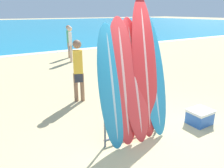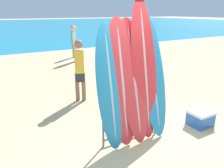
{
  "view_description": "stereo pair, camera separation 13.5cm",
  "coord_description": "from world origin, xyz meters",
  "px_view_note": "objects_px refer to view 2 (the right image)",
  "views": [
    {
      "loc": [
        -2.64,
        -2.63,
        2.34
      ],
      "look_at": [
        -0.31,
        1.13,
        0.86
      ],
      "focal_mm": 35.0,
      "sensor_mm": 36.0,
      "label": 1
    },
    {
      "loc": [
        -2.52,
        -2.7,
        2.34
      ],
      "look_at": [
        -0.31,
        1.13,
        0.86
      ],
      "focal_mm": 35.0,
      "sensor_mm": 36.0,
      "label": 2
    }
  ],
  "objects_px": {
    "person_mid_beach": "(75,43)",
    "cooler_box": "(200,118)",
    "person_far_left": "(80,69)",
    "surfboard_slot_0": "(110,88)",
    "surfboard_slot_2": "(134,81)",
    "surfboard_slot_4": "(153,75)",
    "surfboard_rack": "(133,116)",
    "surfboard_slot_3": "(144,70)",
    "surfboard_slot_1": "(122,83)",
    "person_near_water": "(73,40)"
  },
  "relations": [
    {
      "from": "surfboard_slot_2",
      "to": "person_mid_beach",
      "type": "relative_size",
      "value": 1.34
    },
    {
      "from": "surfboard_slot_0",
      "to": "person_far_left",
      "type": "distance_m",
      "value": 2.24
    },
    {
      "from": "surfboard_slot_1",
      "to": "cooler_box",
      "type": "xyz_separation_m",
      "value": [
        1.78,
        -0.37,
        -0.97
      ]
    },
    {
      "from": "surfboard_slot_4",
      "to": "person_mid_beach",
      "type": "bearing_deg",
      "value": 81.68
    },
    {
      "from": "surfboard_slot_2",
      "to": "surfboard_slot_3",
      "type": "xyz_separation_m",
      "value": [
        0.24,
        0.01,
        0.18
      ]
    },
    {
      "from": "surfboard_slot_2",
      "to": "cooler_box",
      "type": "relative_size",
      "value": 4.67
    },
    {
      "from": "surfboard_rack",
      "to": "person_near_water",
      "type": "xyz_separation_m",
      "value": [
        1.82,
        8.01,
        0.46
      ]
    },
    {
      "from": "surfboard_slot_4",
      "to": "person_near_water",
      "type": "relative_size",
      "value": 1.4
    },
    {
      "from": "surfboard_slot_0",
      "to": "surfboard_slot_2",
      "type": "height_order",
      "value": "surfboard_slot_2"
    },
    {
      "from": "surfboard_slot_3",
      "to": "person_mid_beach",
      "type": "bearing_deg",
      "value": 79.9
    },
    {
      "from": "surfboard_slot_2",
      "to": "person_far_left",
      "type": "xyz_separation_m",
      "value": [
        -0.18,
        2.19,
        -0.22
      ]
    },
    {
      "from": "surfboard_slot_2",
      "to": "person_far_left",
      "type": "relative_size",
      "value": 1.36
    },
    {
      "from": "surfboard_slot_0",
      "to": "person_far_left",
      "type": "bearing_deg",
      "value": 81.76
    },
    {
      "from": "surfboard_slot_3",
      "to": "person_mid_beach",
      "type": "xyz_separation_m",
      "value": [
        1.23,
        6.92,
        -0.39
      ]
    },
    {
      "from": "surfboard_slot_4",
      "to": "person_mid_beach",
      "type": "xyz_separation_m",
      "value": [
        1.01,
        6.9,
        -0.25
      ]
    },
    {
      "from": "surfboard_slot_4",
      "to": "surfboard_slot_0",
      "type": "bearing_deg",
      "value": -177.02
    },
    {
      "from": "person_mid_beach",
      "to": "surfboard_slot_1",
      "type": "bearing_deg",
      "value": -173.7
    },
    {
      "from": "surfboard_slot_0",
      "to": "surfboard_slot_1",
      "type": "bearing_deg",
      "value": 2.33
    },
    {
      "from": "surfboard_slot_0",
      "to": "surfboard_slot_4",
      "type": "xyz_separation_m",
      "value": [
        0.96,
        0.05,
        0.08
      ]
    },
    {
      "from": "person_far_left",
      "to": "surfboard_slot_0",
      "type": "bearing_deg",
      "value": 102.17
    },
    {
      "from": "surfboard_slot_4",
      "to": "surfboard_slot_1",
      "type": "bearing_deg",
      "value": -176.8
    },
    {
      "from": "person_mid_beach",
      "to": "cooler_box",
      "type": "bearing_deg",
      "value": -159.33
    },
    {
      "from": "surfboard_slot_0",
      "to": "surfboard_slot_1",
      "type": "height_order",
      "value": "surfboard_slot_1"
    },
    {
      "from": "surfboard_slot_3",
      "to": "person_mid_beach",
      "type": "relative_size",
      "value": 1.55
    },
    {
      "from": "surfboard_rack",
      "to": "person_far_left",
      "type": "height_order",
      "value": "person_far_left"
    },
    {
      "from": "surfboard_slot_0",
      "to": "surfboard_slot_3",
      "type": "bearing_deg",
      "value": 2.26
    },
    {
      "from": "surfboard_slot_0",
      "to": "surfboard_slot_2",
      "type": "bearing_deg",
      "value": 2.25
    },
    {
      "from": "person_near_water",
      "to": "surfboard_rack",
      "type": "bearing_deg",
      "value": -155.83
    },
    {
      "from": "person_far_left",
      "to": "cooler_box",
      "type": "bearing_deg",
      "value": 143.99
    },
    {
      "from": "surfboard_rack",
      "to": "surfboard_slot_3",
      "type": "bearing_deg",
      "value": 10.88
    },
    {
      "from": "surfboard_slot_1",
      "to": "person_near_water",
      "type": "bearing_deg",
      "value": 75.54
    },
    {
      "from": "surfboard_slot_1",
      "to": "surfboard_slot_3",
      "type": "relative_size",
      "value": 0.87
    },
    {
      "from": "surfboard_rack",
      "to": "person_mid_beach",
      "type": "bearing_deg",
      "value": 77.93
    },
    {
      "from": "surfboard_slot_2",
      "to": "person_mid_beach",
      "type": "distance_m",
      "value": 7.09
    },
    {
      "from": "surfboard_slot_3",
      "to": "surfboard_rack",
      "type": "bearing_deg",
      "value": -169.12
    },
    {
      "from": "surfboard_rack",
      "to": "surfboard_slot_0",
      "type": "height_order",
      "value": "surfboard_slot_0"
    },
    {
      "from": "surfboard_slot_2",
      "to": "surfboard_slot_4",
      "type": "bearing_deg",
      "value": 3.75
    },
    {
      "from": "surfboard_slot_0",
      "to": "surfboard_slot_1",
      "type": "relative_size",
      "value": 0.96
    },
    {
      "from": "person_mid_beach",
      "to": "person_near_water",
      "type": "bearing_deg",
      "value": 2.85
    },
    {
      "from": "person_mid_beach",
      "to": "cooler_box",
      "type": "height_order",
      "value": "person_mid_beach"
    },
    {
      "from": "surfboard_slot_3",
      "to": "person_far_left",
      "type": "bearing_deg",
      "value": 100.96
    },
    {
      "from": "cooler_box",
      "to": "person_mid_beach",
      "type": "bearing_deg",
      "value": 90.37
    },
    {
      "from": "surfboard_slot_2",
      "to": "person_near_water",
      "type": "distance_m",
      "value": 8.17
    },
    {
      "from": "surfboard_slot_0",
      "to": "cooler_box",
      "type": "bearing_deg",
      "value": -10.05
    },
    {
      "from": "surfboard_slot_3",
      "to": "person_mid_beach",
      "type": "distance_m",
      "value": 7.04
    },
    {
      "from": "person_mid_beach",
      "to": "person_far_left",
      "type": "distance_m",
      "value": 5.03
    },
    {
      "from": "person_far_left",
      "to": "surfboard_slot_3",
      "type": "bearing_deg",
      "value": 121.37
    },
    {
      "from": "surfboard_rack",
      "to": "cooler_box",
      "type": "relative_size",
      "value": 2.74
    },
    {
      "from": "surfboard_rack",
      "to": "person_mid_beach",
      "type": "relative_size",
      "value": 0.79
    },
    {
      "from": "person_mid_beach",
      "to": "cooler_box",
      "type": "distance_m",
      "value": 7.35
    }
  ]
}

